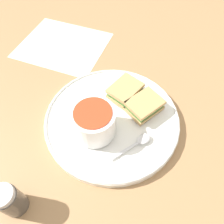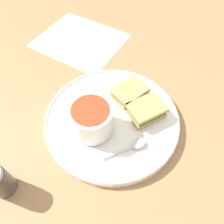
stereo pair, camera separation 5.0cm
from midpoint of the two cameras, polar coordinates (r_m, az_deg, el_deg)
The scene contains 7 objects.
ground_plane at distance 0.54m, azimuth 2.68°, elevation -2.70°, with size 2.40×2.40×0.00m, color #9E754C.
plate at distance 0.53m, azimuth 2.72°, elevation -2.06°, with size 0.32×0.32×0.02m.
soup_bowl at distance 0.47m, azimuth -2.42°, elevation -2.01°, with size 0.10×0.10×0.07m.
spoon at distance 0.48m, azimuth 9.14°, elevation -8.64°, with size 0.10×0.05×0.01m.
sandwich_half_near at distance 0.52m, azimuth 11.61°, elevation 0.27°, with size 0.09×0.08×0.03m.
sandwich_half_far at distance 0.55m, azimuth 7.29°, elevation 4.81°, with size 0.08×0.07×0.03m.
menu_sheet at distance 0.76m, azimuth -6.43°, elevation 17.98°, with size 0.29×0.32×0.00m.
Camera 2 is at (0.20, 0.21, 0.45)m, focal length 35.00 mm.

